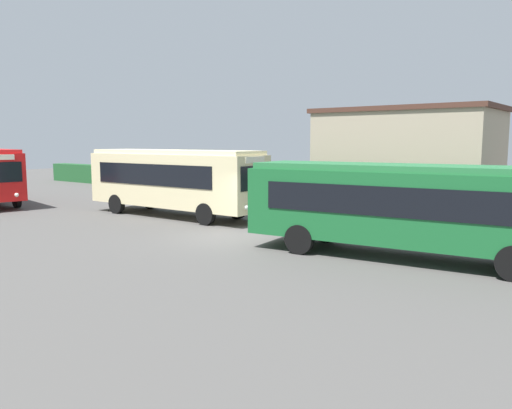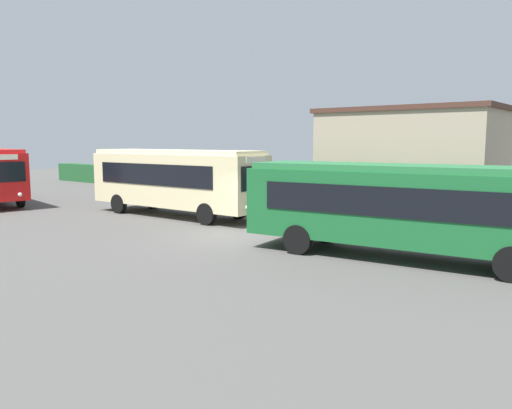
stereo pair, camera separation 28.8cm
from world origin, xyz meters
name	(u,v)px [view 2 (the right image)]	position (x,y,z in m)	size (l,w,h in m)	color
ground_plane	(232,238)	(0.00, 0.00, 0.00)	(105.77, 105.77, 0.00)	#514F4C
bus_cream	(176,178)	(-6.09, 2.70, 1.91)	(10.22, 2.75, 3.32)	beige
bus_green	(406,205)	(6.64, 0.75, 1.76)	(10.68, 3.64, 3.02)	#19602D
person_center	(6,183)	(-21.46, 1.48, 0.93)	(0.41, 0.28, 1.76)	black
hedge_row	(372,192)	(0.00, 12.32, 0.81)	(64.89, 1.25, 1.62)	#1F5329
depot_building	(410,154)	(0.19, 17.34, 2.95)	(11.15, 6.74, 5.87)	tan
traffic_cone	(26,188)	(-23.61, 3.90, 0.30)	(0.36, 0.36, 0.60)	orange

